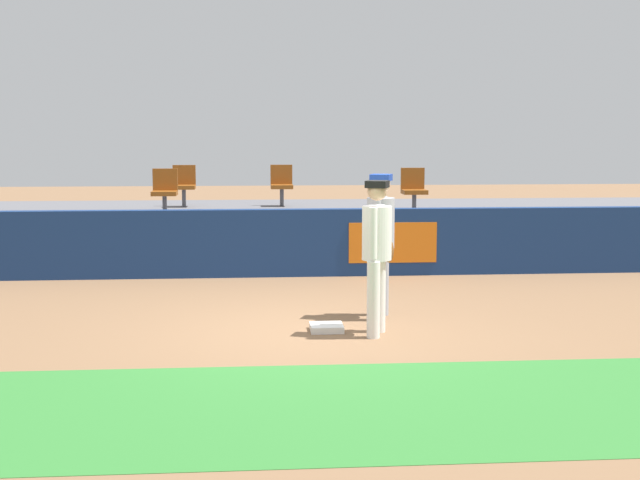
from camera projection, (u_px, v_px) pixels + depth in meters
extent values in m
plane|color=brown|center=(316.00, 331.00, 10.57)|extent=(60.00, 60.00, 0.00)
cube|color=#2D722D|center=(342.00, 407.00, 7.65)|extent=(18.00, 2.80, 0.01)
cube|color=white|center=(327.00, 328.00, 10.59)|extent=(0.40, 0.40, 0.08)
cylinder|color=white|center=(379.00, 295.00, 10.50)|extent=(0.16, 0.16, 0.91)
cylinder|color=white|center=(373.00, 300.00, 10.18)|extent=(0.16, 0.16, 0.91)
cylinder|color=white|center=(377.00, 233.00, 10.25)|extent=(0.45, 0.45, 0.64)
sphere|color=tan|center=(377.00, 191.00, 10.19)|extent=(0.24, 0.24, 0.24)
cube|color=black|center=(377.00, 184.00, 10.18)|extent=(0.32, 0.32, 0.08)
cylinder|color=white|center=(381.00, 229.00, 10.45)|extent=(0.09, 0.09, 0.60)
cylinder|color=white|center=(373.00, 233.00, 10.04)|extent=(0.09, 0.09, 0.60)
ellipsoid|color=brown|center=(389.00, 251.00, 10.45)|extent=(0.18, 0.23, 0.28)
cylinder|color=#9EA3AD|center=(383.00, 281.00, 11.47)|extent=(0.16, 0.16, 0.93)
cylinder|color=#9EA3AD|center=(377.00, 285.00, 11.15)|extent=(0.16, 0.16, 0.93)
cylinder|color=#9EA3AD|center=(381.00, 223.00, 11.22)|extent=(0.46, 0.46, 0.65)
sphere|color=beige|center=(381.00, 184.00, 11.15)|extent=(0.24, 0.24, 0.24)
cube|color=#193899|center=(381.00, 177.00, 11.15)|extent=(0.33, 0.33, 0.08)
cylinder|color=#9EA3AD|center=(384.00, 220.00, 11.42)|extent=(0.09, 0.09, 0.61)
cylinder|color=#9EA3AD|center=(377.00, 223.00, 11.01)|extent=(0.09, 0.09, 0.61)
cube|color=navy|center=(297.00, 243.00, 14.62)|extent=(18.00, 0.24, 1.14)
cube|color=orange|center=(393.00, 243.00, 14.62)|extent=(1.50, 0.02, 0.68)
cube|color=#59595E|center=(290.00, 232.00, 17.18)|extent=(18.00, 4.80, 0.93)
cylinder|color=#4C4C51|center=(165.00, 204.00, 15.72)|extent=(0.08, 0.08, 0.40)
cube|color=#8C4714|center=(164.00, 193.00, 15.70)|extent=(0.45, 0.44, 0.08)
cube|color=#8C4714|center=(165.00, 179.00, 15.86)|extent=(0.45, 0.06, 0.40)
cylinder|color=#4C4C51|center=(414.00, 203.00, 16.09)|extent=(0.08, 0.08, 0.40)
cube|color=#8C4714|center=(414.00, 192.00, 16.06)|extent=(0.44, 0.44, 0.08)
cube|color=#8C4714|center=(413.00, 178.00, 16.22)|extent=(0.44, 0.06, 0.40)
cylinder|color=#4C4C51|center=(282.00, 196.00, 17.68)|extent=(0.08, 0.08, 0.40)
cube|color=#8C4714|center=(282.00, 187.00, 17.65)|extent=(0.45, 0.44, 0.08)
cube|color=#8C4714|center=(281.00, 174.00, 17.81)|extent=(0.45, 0.06, 0.40)
cylinder|color=#4C4C51|center=(184.00, 197.00, 17.52)|extent=(0.08, 0.08, 0.40)
cube|color=#8C4714|center=(184.00, 187.00, 17.49)|extent=(0.46, 0.44, 0.08)
cube|color=#8C4714|center=(184.00, 175.00, 17.65)|extent=(0.46, 0.06, 0.40)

